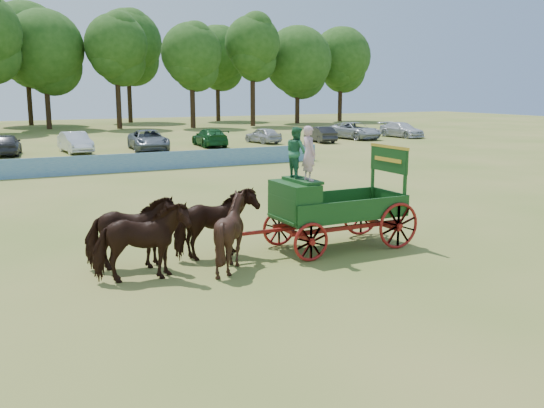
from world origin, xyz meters
The scene contains 9 objects.
ground centered at (0.00, 0.00, 0.00)m, with size 160.00×160.00×0.00m, color olive.
horse_lead_left centered at (-4.91, -2.00, 0.99)m, with size 1.06×2.34×1.97m, color black.
horse_lead_right centered at (-4.91, -0.90, 0.99)m, with size 1.06×2.34×1.97m, color black.
horse_wheel_left centered at (-2.51, -2.00, 0.99)m, with size 1.60×1.79×1.98m, color black.
horse_wheel_right centered at (-2.51, -0.90, 0.99)m, with size 1.06×2.34×1.97m, color black.
farm_dray centered at (0.46, -1.43, 1.60)m, with size 6.00×2.00×3.68m.
sponsor_banner centered at (-1.00, 18.00, 0.53)m, with size 26.00×0.08×1.05m, color #1D5BA0.
parked_cars centered at (2.40, 30.13, 0.75)m, with size 57.37×7.53×1.65m.
treeline centered at (-2.95, 59.81, 9.72)m, with size 92.36×23.76×15.42m.
Camera 1 is at (-8.56, -16.28, 4.71)m, focal length 40.00 mm.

